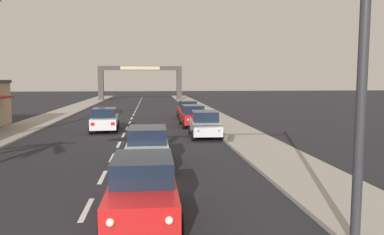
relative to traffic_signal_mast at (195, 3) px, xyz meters
name	(u,v)px	position (x,y,z in m)	size (l,w,h in m)	color
sidewalk_right	(232,129)	(5.00, 19.42, -5.20)	(3.20, 110.00, 0.14)	#9E998E
sidewalk_left	(12,132)	(-10.60, 19.42, -5.20)	(3.20, 110.00, 0.14)	#9E998E
lane_markings	(131,130)	(-2.40, 20.13, -5.27)	(4.28, 88.80, 0.01)	silver
traffic_signal_mast	(195,3)	(0.00, 0.00, 0.00)	(11.70, 0.41, 7.23)	#2D2D33
sedan_lead_at_stop_bar	(143,187)	(-1.15, 2.28, -4.42)	(1.97, 4.46, 1.68)	red
sedan_third_in_queue	(147,146)	(-1.09, 8.45, -4.42)	(1.96, 4.46, 1.68)	silver
sedan_oncoming_far	(105,119)	(-4.27, 19.74, -4.42)	(2.14, 4.52, 1.68)	silver
sedan_parked_nearest_kerb	(205,124)	(2.53, 16.23, -4.42)	(2.08, 4.50, 1.68)	silver
sedan_parked_mid_kerb	(188,110)	(2.53, 27.80, -4.42)	(2.01, 4.48, 1.68)	red
sedan_parked_far_kerb	(193,116)	(2.37, 21.89, -4.42)	(1.99, 4.47, 1.68)	red
town_gateway_arch	(140,78)	(-2.80, 58.70, -1.35)	(14.49, 0.90, 5.99)	#423D38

